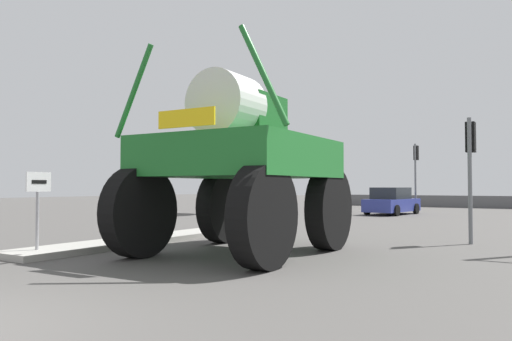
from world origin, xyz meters
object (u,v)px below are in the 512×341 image
at_px(sedan_ahead, 392,202).
at_px(bare_tree_left, 234,115).
at_px(lane_arrow_sign, 38,196).
at_px(oversize_sprayer, 240,165).
at_px(traffic_signal_near_right, 471,152).
at_px(traffic_signal_near_left, 215,166).
at_px(traffic_signal_far_left, 416,163).

xyz_separation_m(sedan_ahead, bare_tree_left, (-8.29, -3.58, 5.13)).
relative_size(lane_arrow_sign, oversize_sprayer, 0.32).
height_order(traffic_signal_near_right, bare_tree_left, bare_tree_left).
height_order(oversize_sprayer, sedan_ahead, oversize_sprayer).
xyz_separation_m(sedan_ahead, traffic_signal_near_left, (-2.81, -12.70, 1.63)).
distance_m(lane_arrow_sign, sedan_ahead, 20.66).
height_order(sedan_ahead, traffic_signal_near_right, traffic_signal_near_right).
relative_size(traffic_signal_near_right, traffic_signal_far_left, 0.85).
bearing_deg(lane_arrow_sign, traffic_signal_far_left, 83.01).
xyz_separation_m(sedan_ahead, traffic_signal_far_left, (0.94, 1.69, 2.25)).
relative_size(traffic_signal_near_right, bare_tree_left, 0.46).
bearing_deg(bare_tree_left, oversize_sprayer, -54.68).
distance_m(traffic_signal_near_right, bare_tree_left, 17.30).
bearing_deg(bare_tree_left, sedan_ahead, 23.33).
xyz_separation_m(traffic_signal_near_left, bare_tree_left, (-5.49, 9.12, 3.50)).
xyz_separation_m(sedan_ahead, traffic_signal_near_right, (6.03, -12.70, 1.80)).
distance_m(traffic_signal_near_left, traffic_signal_far_left, 14.89).
height_order(traffic_signal_far_left, bare_tree_left, bare_tree_left).
distance_m(traffic_signal_near_right, traffic_signal_far_left, 15.28).
bearing_deg(traffic_signal_far_left, sedan_ahead, -119.02).
bearing_deg(traffic_signal_near_right, sedan_ahead, 115.38).
bearing_deg(lane_arrow_sign, bare_tree_left, 110.93).
xyz_separation_m(oversize_sprayer, sedan_ahead, (-1.77, 17.78, -1.35)).
bearing_deg(traffic_signal_near_left, sedan_ahead, 77.53).
distance_m(lane_arrow_sign, traffic_signal_near_left, 8.00).
xyz_separation_m(lane_arrow_sign, bare_tree_left, (-6.50, 17.00, 4.50)).
bearing_deg(traffic_signal_near_left, traffic_signal_near_right, -0.03).
xyz_separation_m(oversize_sprayer, traffic_signal_near_left, (-4.57, 5.08, 0.27)).
bearing_deg(sedan_ahead, traffic_signal_near_left, 174.82).
relative_size(lane_arrow_sign, sedan_ahead, 0.41).
bearing_deg(lane_arrow_sign, traffic_signal_near_right, 45.20).
distance_m(oversize_sprayer, traffic_signal_near_left, 6.84).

